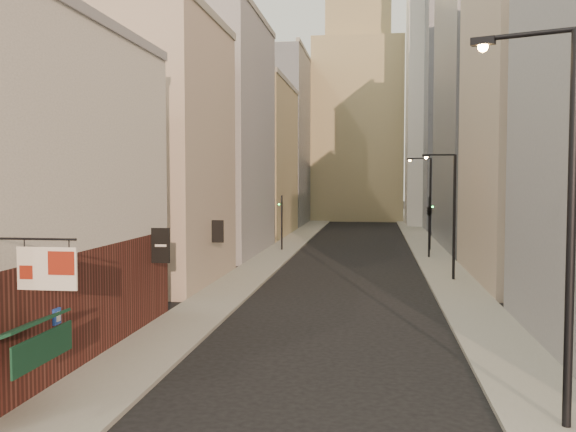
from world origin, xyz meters
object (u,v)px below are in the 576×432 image
object	(u,v)px
streetlamp_near	(560,204)
streetlamp_far	(428,198)
clock_tower	(358,109)
traffic_light_left	(282,214)
white_tower	(437,90)
traffic_light_right	(429,211)
streetlamp_mid	(451,209)

from	to	relation	value
streetlamp_near	streetlamp_far	size ratio (longest dim) A/B	1.22
clock_tower	streetlamp_near	world-z (taller)	clock_tower
clock_tower	traffic_light_left	size ratio (longest dim) A/B	8.98
white_tower	traffic_light_right	distance (m)	40.65
clock_tower	streetlamp_mid	xyz separation A→B (m)	(7.44, -63.20, -13.07)
traffic_light_left	streetlamp_far	bearing A→B (deg)	171.35
clock_tower	streetlamp_near	xyz separation A→B (m)	(7.33, -87.33, -11.84)
streetlamp_mid	traffic_light_left	size ratio (longest dim) A/B	1.60
streetlamp_far	traffic_light_right	xyz separation A→B (m)	(-0.32, -5.77, -0.88)
traffic_light_right	streetlamp_mid	bearing A→B (deg)	91.23
white_tower	traffic_light_right	xyz separation A→B (m)	(-3.92, -37.69, -14.72)
streetlamp_mid	traffic_light_left	world-z (taller)	streetlamp_mid
streetlamp_near	traffic_light_right	size ratio (longest dim) A/B	2.03
white_tower	traffic_light_left	bearing A→B (deg)	-116.01
clock_tower	white_tower	bearing A→B (deg)	-51.84
clock_tower	streetlamp_mid	size ratio (longest dim) A/B	5.62
streetlamp_mid	white_tower	bearing A→B (deg)	86.71
clock_tower	white_tower	xyz separation A→B (m)	(11.00, -14.00, 0.97)
streetlamp_near	streetlamp_far	distance (m)	41.42
traffic_light_left	traffic_light_right	world-z (taller)	same
white_tower	streetlamp_near	world-z (taller)	white_tower
streetlamp_mid	traffic_light_right	world-z (taller)	streetlamp_mid
clock_tower	traffic_light_right	bearing A→B (deg)	-82.20
streetlamp_far	traffic_light_right	world-z (taller)	streetlamp_far
streetlamp_near	streetlamp_far	xyz separation A→B (m)	(0.08, 41.41, -1.03)
clock_tower	streetlamp_far	distance (m)	48.26
clock_tower	white_tower	size ratio (longest dim) A/B	1.08
streetlamp_far	streetlamp_near	bearing A→B (deg)	-78.04
white_tower	traffic_light_right	world-z (taller)	white_tower
streetlamp_mid	streetlamp_far	bearing A→B (deg)	90.95
white_tower	streetlamp_near	distance (m)	74.53
streetlamp_mid	streetlamp_far	size ratio (longest dim) A/B	0.96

